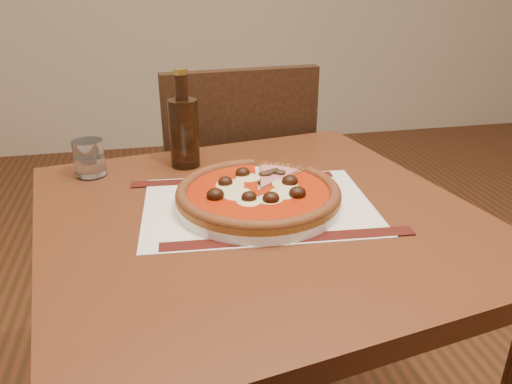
% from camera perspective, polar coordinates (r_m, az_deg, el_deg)
% --- Properties ---
extents(table, '(0.93, 0.93, 0.75)m').
position_cam_1_polar(table, '(1.00, 0.24, -7.33)').
color(table, '#612D17').
rests_on(table, ground).
extents(chair_far, '(0.47, 0.47, 0.93)m').
position_cam_1_polar(chair_far, '(1.59, -2.58, 0.27)').
color(chair_far, black).
rests_on(chair_far, ground).
extents(placemat, '(0.46, 0.35, 0.00)m').
position_cam_1_polar(placemat, '(0.97, 0.26, -1.58)').
color(placemat, beige).
rests_on(placemat, table).
extents(plate, '(0.32, 0.32, 0.02)m').
position_cam_1_polar(plate, '(0.97, 0.26, -1.04)').
color(plate, white).
rests_on(plate, placemat).
extents(pizza, '(0.32, 0.32, 0.04)m').
position_cam_1_polar(pizza, '(0.96, 0.25, 0.02)').
color(pizza, '#9A5C25').
rests_on(pizza, plate).
extents(ham_slice, '(0.12, 0.14, 0.02)m').
position_cam_1_polar(ham_slice, '(1.05, 2.74, 1.95)').
color(ham_slice, '#9A5C25').
rests_on(ham_slice, plate).
extents(water_glass, '(0.08, 0.08, 0.08)m').
position_cam_1_polar(water_glass, '(1.16, -18.51, 3.67)').
color(water_glass, white).
rests_on(water_glass, table).
extents(bottle, '(0.07, 0.07, 0.22)m').
position_cam_1_polar(bottle, '(1.16, -8.24, 7.09)').
color(bottle, black).
rests_on(bottle, table).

